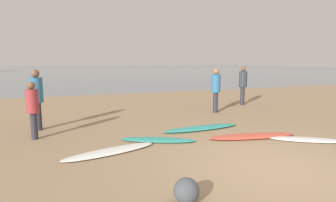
# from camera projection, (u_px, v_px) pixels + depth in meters

# --- Properties ---
(ground_plane) EXTENTS (120.00, 120.00, 0.20)m
(ground_plane) POSITION_uv_depth(u_px,v_px,m) (141.00, 102.00, 14.66)
(ground_plane) COLOR #997C5B
(ground_plane) RESTS_ON ground
(ocean_water) EXTENTS (140.00, 100.00, 0.01)m
(ocean_water) POSITION_uv_depth(u_px,v_px,m) (81.00, 69.00, 63.68)
(ocean_water) COLOR slate
(ocean_water) RESTS_ON ground
(surfboard_0) EXTENTS (2.26, 1.03, 0.08)m
(surfboard_0) POSITION_uv_depth(u_px,v_px,m) (110.00, 151.00, 6.21)
(surfboard_0) COLOR white
(surfboard_0) RESTS_ON ground
(surfboard_1) EXTENTS (1.97, 1.27, 0.08)m
(surfboard_1) POSITION_uv_depth(u_px,v_px,m) (158.00, 140.00, 7.13)
(surfboard_1) COLOR teal
(surfboard_1) RESTS_ON ground
(surfboard_2) EXTENTS (2.53, 0.63, 0.10)m
(surfboard_2) POSITION_uv_depth(u_px,v_px,m) (201.00, 128.00, 8.34)
(surfboard_2) COLOR teal
(surfboard_2) RESTS_ON ground
(surfboard_3) EXTENTS (2.52, 0.95, 0.09)m
(surfboard_3) POSITION_uv_depth(u_px,v_px,m) (252.00, 136.00, 7.45)
(surfboard_3) COLOR #D84C38
(surfboard_3) RESTS_ON ground
(surfboard_4) EXTENTS (1.88, 1.39, 0.08)m
(surfboard_4) POSITION_uv_depth(u_px,v_px,m) (308.00, 140.00, 7.14)
(surfboard_4) COLOR white
(surfboard_4) RESTS_ON ground
(person_0) EXTENTS (0.36, 0.36, 1.81)m
(person_0) POSITION_uv_depth(u_px,v_px,m) (243.00, 82.00, 12.82)
(person_0) COLOR #2D2D38
(person_0) RESTS_ON ground
(person_1) EXTENTS (0.35, 0.35, 1.76)m
(person_1) POSITION_uv_depth(u_px,v_px,m) (216.00, 87.00, 10.92)
(person_1) COLOR #2D2D38
(person_1) RESTS_ON ground
(person_2) EXTENTS (0.37, 0.37, 1.82)m
(person_2) POSITION_uv_depth(u_px,v_px,m) (37.00, 95.00, 8.13)
(person_2) COLOR #2D2D38
(person_2) RESTS_ON ground
(person_3) EXTENTS (0.31, 0.31, 1.54)m
(person_3) POSITION_uv_depth(u_px,v_px,m) (33.00, 106.00, 7.18)
(person_3) COLOR #2D2D38
(person_3) RESTS_ON ground
(beach_rock_near) EXTENTS (0.38, 0.38, 0.38)m
(beach_rock_near) POSITION_uv_depth(u_px,v_px,m) (186.00, 191.00, 4.01)
(beach_rock_near) COLOR #454C51
(beach_rock_near) RESTS_ON ground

